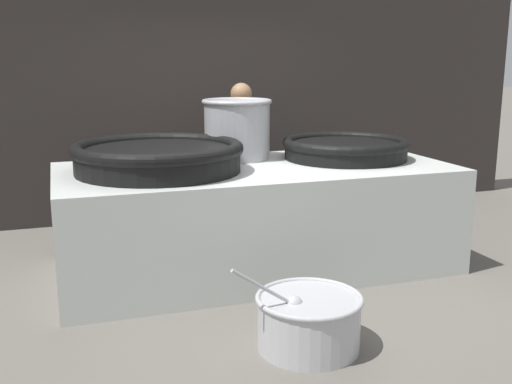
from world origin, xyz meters
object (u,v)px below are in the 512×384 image
(cook, at_px, (241,153))
(prep_bowl_vegetables, at_px, (309,319))
(giant_wok_far, at_px, (345,148))
(giant_wok_near, at_px, (158,156))
(stock_pot, at_px, (237,128))

(cook, bearing_deg, prep_bowl_vegetables, 92.66)
(giant_wok_far, bearing_deg, giant_wok_near, -176.51)
(stock_pot, xyz_separation_m, cook, (0.25, 0.69, -0.36))
(giant_wok_near, bearing_deg, stock_pot, 28.04)
(giant_wok_near, relative_size, cook, 0.89)
(giant_wok_near, xyz_separation_m, stock_pot, (0.84, 0.45, 0.16))
(cook, distance_m, prep_bowl_vegetables, 2.90)
(giant_wok_far, distance_m, cook, 1.28)
(prep_bowl_vegetables, bearing_deg, giant_wok_far, 57.29)
(giant_wok_far, bearing_deg, stock_pot, 161.36)
(giant_wok_near, height_order, cook, cook)
(giant_wok_near, relative_size, prep_bowl_vegetables, 1.58)
(giant_wok_far, distance_m, stock_pot, 1.06)
(giant_wok_near, xyz_separation_m, prep_bowl_vegetables, (0.70, -1.65, -0.89))
(giant_wok_near, distance_m, stock_pot, 0.96)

